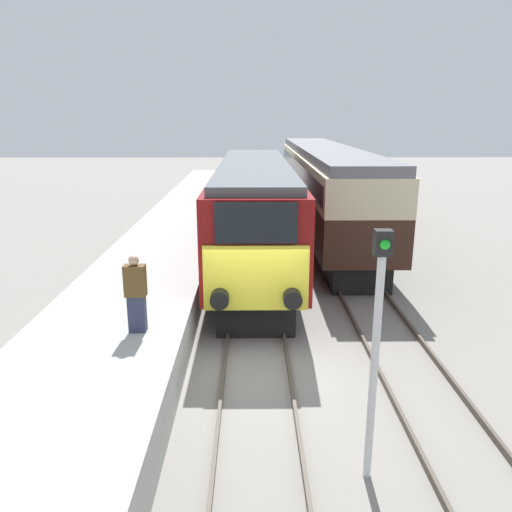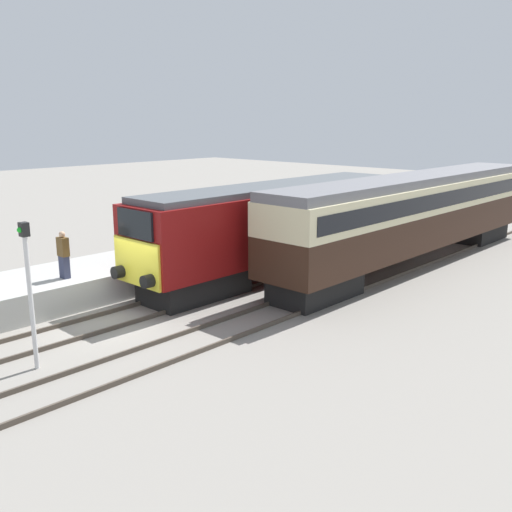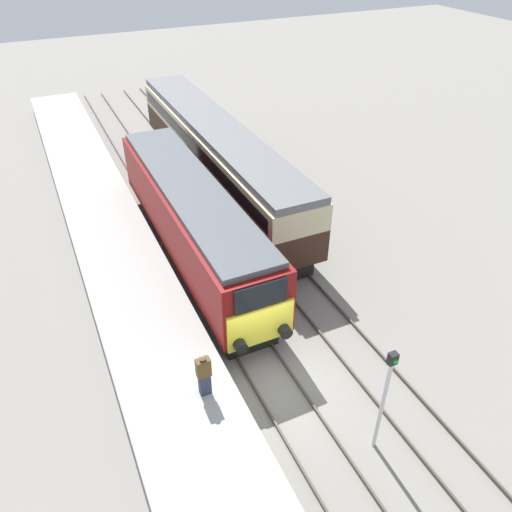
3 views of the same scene
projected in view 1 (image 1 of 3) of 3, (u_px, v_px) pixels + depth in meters
ground_plane at (257, 371)px, 11.05m from camera, size 120.00×120.00×0.00m
platform_left at (166, 254)px, 18.58m from camera, size 3.50×50.00×1.04m
rails_near_track at (255, 292)px, 15.85m from camera, size 1.51×60.00×0.14m
rails_far_track at (361, 292)px, 15.88m from camera, size 1.50×60.00×0.14m
locomotive at (254, 209)px, 18.33m from camera, size 2.70×14.41×3.88m
passenger_carriage at (324, 181)px, 23.89m from camera, size 2.75×19.11×4.07m
person_on_platform at (136, 294)px, 10.41m from camera, size 0.44×0.26×1.68m
signal_post at (376, 338)px, 7.22m from camera, size 0.24×0.28×3.96m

